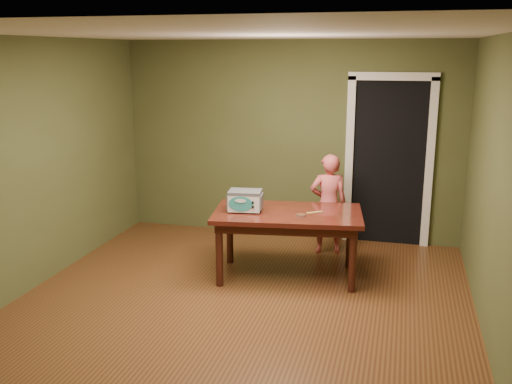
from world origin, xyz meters
TOP-DOWN VIEW (x-y plane):
  - floor at (0.00, 0.00)m, footprint 5.00×5.00m
  - room_shell at (0.00, 0.00)m, footprint 4.52×5.02m
  - doorway at (1.30, 2.78)m, footprint 1.10×0.66m
  - dining_table at (0.29, 1.01)m, footprint 1.71×1.11m
  - toy_oven at (-0.16, 0.91)m, footprint 0.40×0.30m
  - baking_pan at (0.46, 0.87)m, footprint 0.10×0.10m
  - spatula at (0.58, 1.04)m, footprint 0.16×0.12m
  - child at (0.62, 1.89)m, footprint 0.52×0.40m

SIDE VIEW (x-z plane):
  - floor at x=0.00m, z-range 0.00..0.00m
  - child at x=0.62m, z-range 0.00..1.25m
  - dining_table at x=0.29m, z-range 0.28..1.03m
  - spatula at x=0.58m, z-range 0.75..0.76m
  - baking_pan at x=0.46m, z-range 0.75..0.77m
  - toy_oven at x=-0.16m, z-range 0.76..0.99m
  - doorway at x=1.30m, z-range -0.07..2.18m
  - room_shell at x=0.00m, z-range 0.40..3.01m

